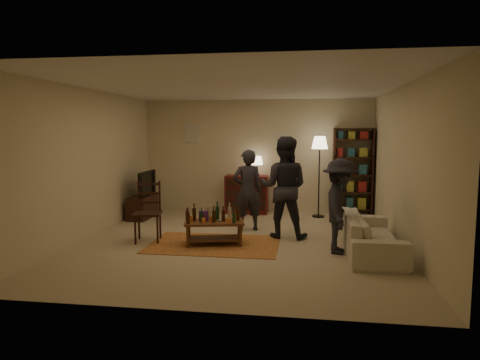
% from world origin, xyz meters
% --- Properties ---
extents(floor, '(6.00, 6.00, 0.00)m').
position_xyz_m(floor, '(0.00, 0.00, 0.00)').
color(floor, '#C6B793').
rests_on(floor, ground).
extents(room_shell, '(6.00, 6.00, 6.00)m').
position_xyz_m(room_shell, '(-0.65, 2.98, 1.81)').
color(room_shell, beige).
rests_on(room_shell, ground).
extents(rug, '(2.20, 1.50, 0.01)m').
position_xyz_m(rug, '(-0.38, -0.25, 0.01)').
color(rug, maroon).
rests_on(rug, ground).
extents(coffee_table, '(1.09, 0.75, 0.75)m').
position_xyz_m(coffee_table, '(-0.39, -0.25, 0.38)').
color(coffee_table, brown).
rests_on(coffee_table, ground).
extents(dining_chair, '(0.55, 0.55, 1.08)m').
position_xyz_m(dining_chair, '(-1.58, -0.16, 0.57)').
color(dining_chair, '#321710').
rests_on(dining_chair, ground).
extents(tv_stand, '(0.40, 1.00, 1.06)m').
position_xyz_m(tv_stand, '(-2.44, 1.80, 0.38)').
color(tv_stand, '#321710').
rests_on(tv_stand, ground).
extents(dresser, '(1.00, 0.50, 1.36)m').
position_xyz_m(dresser, '(-0.19, 2.71, 0.48)').
color(dresser, maroon).
rests_on(dresser, ground).
extents(bookshelf, '(0.90, 0.34, 2.02)m').
position_xyz_m(bookshelf, '(2.25, 2.78, 1.03)').
color(bookshelf, '#321710').
rests_on(bookshelf, ground).
extents(floor_lamp, '(0.36, 0.36, 1.83)m').
position_xyz_m(floor_lamp, '(1.48, 2.47, 1.56)').
color(floor_lamp, black).
rests_on(floor_lamp, ground).
extents(sofa, '(0.81, 2.08, 0.61)m').
position_xyz_m(sofa, '(2.20, -0.40, 0.30)').
color(sofa, beige).
rests_on(sofa, ground).
extents(person_left, '(0.67, 0.54, 1.59)m').
position_xyz_m(person_left, '(0.05, 0.93, 0.79)').
color(person_left, '#292931').
rests_on(person_left, ground).
extents(person_right, '(0.96, 0.79, 1.85)m').
position_xyz_m(person_right, '(0.77, 0.44, 0.92)').
color(person_right, '#26262E').
rests_on(person_right, ground).
extents(person_by_sofa, '(0.66, 1.03, 1.51)m').
position_xyz_m(person_by_sofa, '(1.70, -0.46, 0.76)').
color(person_by_sofa, '#24242B').
rests_on(person_by_sofa, ground).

